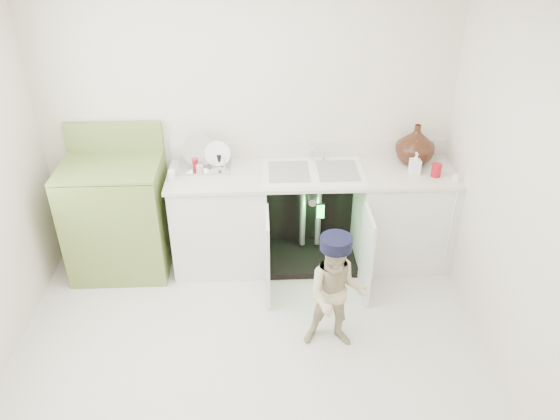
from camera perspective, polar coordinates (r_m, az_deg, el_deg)
The scene contains 5 objects.
ground at distance 4.13m, azimuth -3.14°, elevation -15.18°, with size 3.50×3.50×0.00m, color silver.
room_shell at distance 3.35m, azimuth -3.75°, elevation -0.22°, with size 6.00×5.50×1.26m.
counter_run at distance 4.81m, azimuth 3.71°, elevation -0.42°, with size 2.44×1.02×1.25m.
avocado_stove at distance 4.89m, azimuth -16.57°, elevation -0.60°, with size 0.82×0.65×1.27m.
repair_worker at distance 3.95m, azimuth 5.93°, elevation -8.61°, with size 0.48×0.92×0.94m.
Camera 1 is at (0.10, -2.86, 2.99)m, focal length 35.00 mm.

